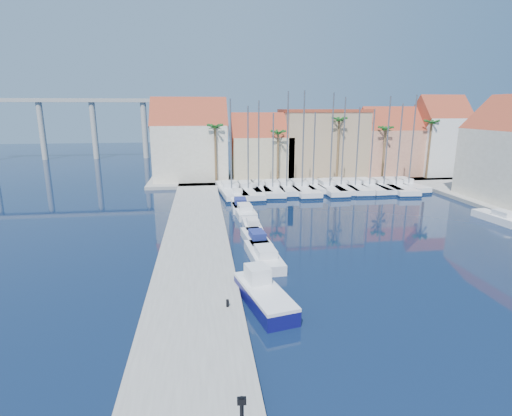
% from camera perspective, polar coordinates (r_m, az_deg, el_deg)
% --- Properties ---
extents(ground, '(260.00, 260.00, 0.00)m').
position_cam_1_polar(ground, '(25.87, 12.04, -14.34)').
color(ground, black).
rests_on(ground, ground).
extents(quay_west, '(6.00, 77.00, 0.50)m').
position_cam_1_polar(quay_west, '(36.81, -8.64, -5.00)').
color(quay_west, gray).
rests_on(quay_west, ground).
extents(shore_north, '(54.00, 16.00, 0.50)m').
position_cam_1_polar(shore_north, '(72.64, 6.88, 4.52)').
color(shore_north, gray).
rests_on(shore_north, ground).
extents(bollard, '(0.18, 0.18, 0.45)m').
position_cam_1_polar(bollard, '(24.85, -4.09, -13.40)').
color(bollard, black).
rests_on(bollard, quay_west).
extents(fishing_boat, '(3.39, 6.55, 2.19)m').
position_cam_1_polar(fishing_boat, '(25.92, 1.05, -12.14)').
color(fishing_boat, '#0E0E52').
rests_on(fishing_boat, ground).
extents(motorboat_west_0, '(2.56, 6.67, 1.40)m').
position_cam_1_polar(motorboat_west_0, '(32.68, 1.15, -6.84)').
color(motorboat_west_0, white).
rests_on(motorboat_west_0, ground).
extents(motorboat_west_1, '(2.32, 5.80, 1.40)m').
position_cam_1_polar(motorboat_west_1, '(36.74, 0.01, -4.44)').
color(motorboat_west_1, white).
rests_on(motorboat_west_1, ground).
extents(motorboat_west_2, '(1.64, 5.09, 1.40)m').
position_cam_1_polar(motorboat_west_2, '(40.78, -0.58, -2.55)').
color(motorboat_west_2, white).
rests_on(motorboat_west_2, ground).
extents(motorboat_west_3, '(2.47, 6.64, 1.40)m').
position_cam_1_polar(motorboat_west_3, '(46.85, -1.73, -0.35)').
color(motorboat_west_3, white).
rests_on(motorboat_west_3, ground).
extents(motorboat_west_4, '(2.19, 6.41, 1.40)m').
position_cam_1_polar(motorboat_west_4, '(49.92, -2.29, 0.55)').
color(motorboat_west_4, white).
rests_on(motorboat_west_4, ground).
extents(motorboat_west_5, '(1.79, 5.42, 1.40)m').
position_cam_1_polar(motorboat_west_5, '(55.28, -2.67, 1.87)').
color(motorboat_west_5, white).
rests_on(motorboat_west_5, ground).
extents(motorboat_west_6, '(2.54, 6.38, 1.40)m').
position_cam_1_polar(motorboat_west_6, '(59.89, -3.44, 2.81)').
color(motorboat_west_6, white).
rests_on(motorboat_west_6, ground).
extents(motorboat_east_1, '(2.54, 6.07, 1.40)m').
position_cam_1_polar(motorboat_east_1, '(51.33, 31.40, -1.17)').
color(motorboat_east_1, white).
rests_on(motorboat_east_1, ground).
extents(sailboat_0, '(4.20, 12.25, 13.43)m').
position_cam_1_polar(sailboat_0, '(58.21, -3.61, 2.54)').
color(sailboat_0, white).
rests_on(sailboat_0, ground).
extents(sailboat_1, '(3.69, 12.09, 12.49)m').
position_cam_1_polar(sailboat_1, '(58.22, -1.22, 2.56)').
color(sailboat_1, white).
rests_on(sailboat_1, ground).
extents(sailboat_2, '(3.01, 9.18, 13.24)m').
position_cam_1_polar(sailboat_2, '(59.28, 0.28, 2.82)').
color(sailboat_2, white).
rests_on(sailboat_2, ground).
extents(sailboat_3, '(3.66, 11.09, 11.52)m').
position_cam_1_polar(sailboat_3, '(59.27, 2.33, 2.76)').
color(sailboat_3, white).
rests_on(sailboat_3, ground).
extents(sailboat_4, '(2.58, 9.73, 14.51)m').
position_cam_1_polar(sailboat_4, '(59.91, 4.27, 2.91)').
color(sailboat_4, white).
rests_on(sailboat_4, ground).
extents(sailboat_5, '(3.41, 11.84, 14.60)m').
position_cam_1_polar(sailboat_5, '(60.01, 6.40, 2.85)').
color(sailboat_5, white).
rests_on(sailboat_5, ground).
extents(sailboat_6, '(2.29, 8.56, 11.61)m').
position_cam_1_polar(sailboat_6, '(61.31, 7.98, 3.05)').
color(sailboat_6, white).
rests_on(sailboat_6, ground).
extents(sailboat_7, '(3.03, 10.85, 14.32)m').
position_cam_1_polar(sailboat_7, '(60.87, 10.29, 2.88)').
color(sailboat_7, white).
rests_on(sailboat_7, ground).
extents(sailboat_8, '(3.71, 11.21, 13.76)m').
position_cam_1_polar(sailboat_8, '(62.28, 11.89, 3.04)').
color(sailboat_8, white).
rests_on(sailboat_8, ground).
extents(sailboat_9, '(3.17, 10.46, 12.33)m').
position_cam_1_polar(sailboat_9, '(62.38, 13.80, 2.95)').
color(sailboat_9, white).
rests_on(sailboat_9, ground).
extents(sailboat_10, '(3.66, 10.82, 12.07)m').
position_cam_1_polar(sailboat_10, '(63.38, 15.63, 3.00)').
color(sailboat_10, white).
rests_on(sailboat_10, ground).
extents(sailboat_11, '(3.33, 10.28, 13.89)m').
position_cam_1_polar(sailboat_11, '(64.13, 17.58, 3.01)').
color(sailboat_11, white).
rests_on(sailboat_11, ground).
extents(sailboat_12, '(4.08, 12.12, 12.84)m').
position_cam_1_polar(sailboat_12, '(64.67, 19.12, 2.95)').
color(sailboat_12, white).
rests_on(sailboat_12, ground).
extents(sailboat_13, '(3.16, 9.45, 14.08)m').
position_cam_1_polar(sailboat_13, '(66.22, 20.69, 3.11)').
color(sailboat_13, white).
rests_on(sailboat_13, ground).
extents(building_0, '(12.30, 9.00, 13.50)m').
position_cam_1_polar(building_0, '(68.57, -9.36, 9.16)').
color(building_0, beige).
rests_on(building_0, shore_north).
extents(building_1, '(10.30, 8.00, 11.00)m').
position_cam_1_polar(building_1, '(69.41, 0.74, 8.38)').
color(building_1, tan).
rests_on(building_1, shore_north).
extents(building_2, '(14.20, 10.20, 11.50)m').
position_cam_1_polar(building_2, '(72.72, 9.34, 9.22)').
color(building_2, tan).
rests_on(building_2, shore_north).
extents(building_3, '(10.30, 8.00, 12.00)m').
position_cam_1_polar(building_3, '(76.20, 18.31, 8.62)').
color(building_3, tan).
rests_on(building_3, shore_north).
extents(building_4, '(8.30, 8.00, 14.00)m').
position_cam_1_polar(building_4, '(79.60, 24.60, 9.07)').
color(building_4, white).
rests_on(building_4, shore_north).
extents(palm_0, '(2.60, 2.60, 10.15)m').
position_cam_1_polar(palm_0, '(63.43, -5.88, 11.20)').
color(palm_0, brown).
rests_on(palm_0, shore_north).
extents(palm_1, '(2.60, 2.60, 9.15)m').
position_cam_1_polar(palm_1, '(64.60, 3.19, 10.46)').
color(palm_1, brown).
rests_on(palm_1, shore_north).
extents(palm_2, '(2.60, 2.60, 11.15)m').
position_cam_1_polar(palm_2, '(67.12, 11.81, 11.94)').
color(palm_2, brown).
rests_on(palm_2, shore_north).
extents(palm_3, '(2.60, 2.60, 9.65)m').
position_cam_1_polar(palm_3, '(70.23, 18.03, 10.49)').
color(palm_3, brown).
rests_on(palm_3, shore_north).
extents(palm_4, '(2.60, 2.60, 10.65)m').
position_cam_1_polar(palm_4, '(73.98, 23.78, 10.87)').
color(palm_4, brown).
rests_on(palm_4, shore_north).
extents(viaduct, '(48.00, 2.20, 14.45)m').
position_cam_1_polar(viaduct, '(107.85, -24.94, 11.77)').
color(viaduct, '#9E9E99').
rests_on(viaduct, ground).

